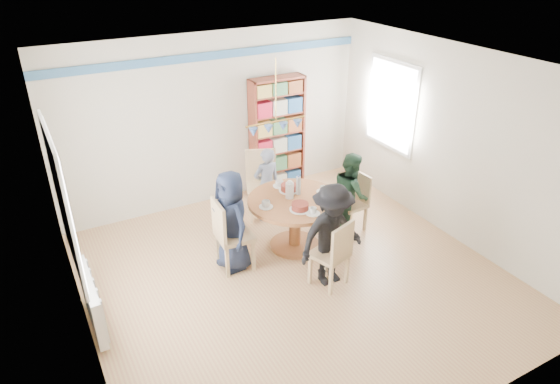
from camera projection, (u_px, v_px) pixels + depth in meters
ground at (295, 277)px, 6.44m from camera, size 5.00×5.00×0.00m
room_shell at (244, 139)px, 6.24m from camera, size 5.00×5.00×5.00m
radiator at (92, 301)px, 5.48m from camera, size 0.12×1.00×0.60m
dining_table at (295, 212)px, 6.82m from camera, size 1.30×1.30×0.75m
chair_left at (228, 232)px, 6.36m from camera, size 0.47×0.47×1.00m
chair_right at (355, 199)px, 7.30m from camera, size 0.42×0.42×0.88m
chair_far at (262, 181)px, 7.63m from camera, size 0.60×0.60×1.04m
chair_near at (335, 252)px, 6.05m from camera, size 0.51×0.51×0.92m
person_left at (232, 221)px, 6.35m from camera, size 0.51×0.71×1.37m
person_right at (351, 194)px, 7.14m from camera, size 0.65×0.73×1.25m
person_far at (267, 185)px, 7.49m from camera, size 0.43×0.28×1.17m
person_near at (332, 235)px, 6.05m from camera, size 0.90×0.54×1.36m
bookshelf at (277, 136)px, 8.25m from camera, size 0.92×0.28×1.94m
tableware at (293, 195)px, 6.71m from camera, size 1.08×1.08×0.28m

